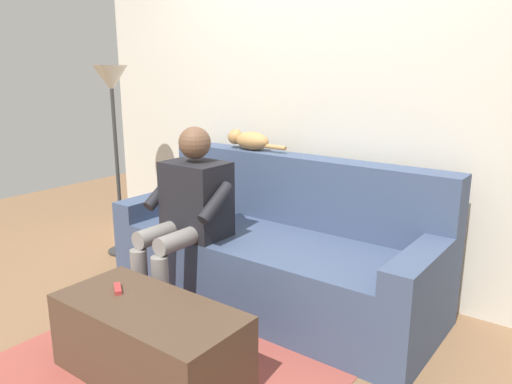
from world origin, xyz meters
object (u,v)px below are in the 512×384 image
Objects in this scene: person_solo_seated at (189,207)px; remote_red at (118,289)px; coffee_table at (150,342)px; floor_lamp at (113,100)px; couch at (277,253)px; cat_on_backrest at (249,140)px.

person_solo_seated reaches higher than remote_red.
coffee_table is 0.65× the size of floor_lamp.
cat_on_backrest is at bearing -31.70° from couch.
remote_red is at bearing 102.18° from person_solo_seated.
remote_red is (0.24, 1.08, 0.08)m from couch.
person_solo_seated reaches higher than cat_on_backrest.
remote_red is (-0.14, 0.67, -0.25)m from person_solo_seated.
cat_on_backrest reaches higher than coffee_table.
floor_lamp is (1.11, -0.33, 0.59)m from person_solo_seated.
coffee_table is at bearing 30.50° from remote_red.
cat_on_backrest is at bearing -85.83° from person_solo_seated.
person_solo_seated is 0.73m from remote_red.
couch is 2.16× the size of coffee_table.
floor_lamp is (1.50, -1.02, 1.05)m from coffee_table.
couch is at bearing -177.13° from floor_lamp.
couch is at bearing 148.30° from cat_on_backrest.
floor_lamp reaches higher than coffee_table.
couch is 1.10m from coffee_table.
couch is 4.27× the size of cat_on_backrest.
floor_lamp is at bearing -16.59° from person_solo_seated.
floor_lamp reaches higher than remote_red.
couch reaches higher than coffee_table.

